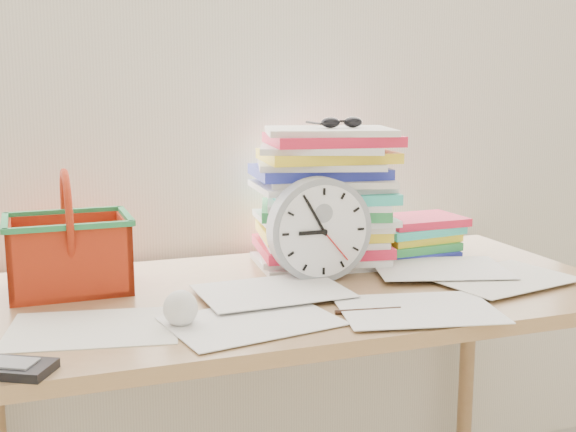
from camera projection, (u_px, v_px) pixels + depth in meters
name	position (u px, v px, depth m)	size (l,w,h in m)	color
curtain	(246.00, 40.00, 1.84)	(2.40, 0.01, 2.50)	white
desk	(297.00, 320.00, 1.60)	(1.40, 0.70, 0.75)	#977047
paper_stack	(325.00, 197.00, 1.76)	(0.34, 0.28, 0.34)	white
clock	(319.00, 229.00, 1.62)	(0.24, 0.24, 0.05)	gray
sunglasses	(342.00, 122.00, 1.73)	(0.12, 0.10, 0.03)	black
book_stack	(416.00, 236.00, 1.87)	(0.24, 0.19, 0.10)	white
basket	(68.00, 232.00, 1.54)	(0.26, 0.20, 0.26)	red
crumpled_ball	(180.00, 308.00, 1.33)	(0.07, 0.07, 0.07)	white
pen	(368.00, 310.00, 1.41)	(0.01, 0.01, 0.13)	black
calculator	(4.00, 368.00, 1.11)	(0.15, 0.07, 0.02)	black
scattered_papers	(297.00, 285.00, 1.58)	(1.26, 0.42, 0.02)	white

